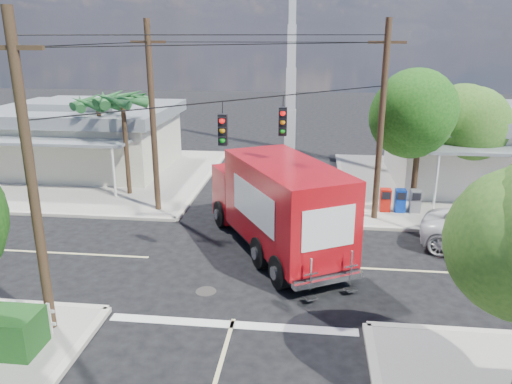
# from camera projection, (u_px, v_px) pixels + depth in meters

# --- Properties ---
(ground) EXTENTS (120.00, 120.00, 0.00)m
(ground) POSITION_uv_depth(u_px,v_px,m) (250.00, 263.00, 19.02)
(ground) COLOR black
(ground) RESTS_ON ground
(sidewalk_ne) EXTENTS (14.12, 14.12, 0.14)m
(sidewalk_ne) POSITION_uv_depth(u_px,v_px,m) (465.00, 188.00, 28.12)
(sidewalk_ne) COLOR #A29D93
(sidewalk_ne) RESTS_ON ground
(sidewalk_nw) EXTENTS (14.12, 14.12, 0.14)m
(sidewalk_nw) POSITION_uv_depth(u_px,v_px,m) (96.00, 176.00, 30.50)
(sidewalk_nw) COLOR #A29D93
(sidewalk_nw) RESTS_ON ground
(road_markings) EXTENTS (32.00, 32.00, 0.01)m
(road_markings) POSITION_uv_depth(u_px,v_px,m) (245.00, 280.00, 17.63)
(road_markings) COLOR beige
(road_markings) RESTS_ON ground
(building_ne) EXTENTS (11.80, 10.20, 4.50)m
(building_ne) POSITION_uv_depth(u_px,v_px,m) (495.00, 145.00, 28.29)
(building_ne) COLOR silver
(building_ne) RESTS_ON sidewalk_ne
(building_nw) EXTENTS (10.80, 10.20, 4.30)m
(building_nw) POSITION_uv_depth(u_px,v_px,m) (86.00, 136.00, 31.47)
(building_nw) COLOR beige
(building_nw) RESTS_ON sidewalk_nw
(radio_tower) EXTENTS (0.80, 0.80, 17.00)m
(radio_tower) POSITION_uv_depth(u_px,v_px,m) (291.00, 73.00, 36.21)
(radio_tower) COLOR silver
(radio_tower) RESTS_ON ground
(tree_ne_front) EXTENTS (4.21, 4.14, 6.66)m
(tree_ne_front) POSITION_uv_depth(u_px,v_px,m) (421.00, 114.00, 23.20)
(tree_ne_front) COLOR #422D1C
(tree_ne_front) RESTS_ON sidewalk_ne
(tree_ne_back) EXTENTS (3.77, 3.66, 5.82)m
(tree_ne_back) POSITION_uv_depth(u_px,v_px,m) (464.00, 120.00, 25.18)
(tree_ne_back) COLOR #422D1C
(tree_ne_back) RESTS_ON sidewalk_ne
(palm_nw_front) EXTENTS (3.01, 3.08, 5.59)m
(palm_nw_front) POSITION_uv_depth(u_px,v_px,m) (122.00, 102.00, 25.43)
(palm_nw_front) COLOR #422D1C
(palm_nw_front) RESTS_ON sidewalk_nw
(palm_nw_back) EXTENTS (3.01, 3.08, 5.19)m
(palm_nw_back) POSITION_uv_depth(u_px,v_px,m) (98.00, 104.00, 27.18)
(palm_nw_back) COLOR #422D1C
(palm_nw_back) RESTS_ON sidewalk_nw
(utility_poles) EXTENTS (12.00, 10.68, 9.00)m
(utility_poles) POSITION_uv_depth(u_px,v_px,m) (214.00, 133.00, 19.31)
(utility_poles) COLOR #473321
(utility_poles) RESTS_ON ground
(vending_boxes) EXTENTS (1.90, 0.50, 1.10)m
(vending_boxes) POSITION_uv_depth(u_px,v_px,m) (400.00, 200.00, 23.98)
(vending_boxes) COLOR #B9140B
(vending_boxes) RESTS_ON sidewalk_ne
(delivery_truck) EXTENTS (6.44, 8.85, 3.77)m
(delivery_truck) POSITION_uv_depth(u_px,v_px,m) (277.00, 205.00, 19.62)
(delivery_truck) COLOR black
(delivery_truck) RESTS_ON ground
(parked_car) EXTENTS (6.54, 4.76, 1.65)m
(parked_car) POSITION_uv_depth(u_px,v_px,m) (501.00, 236.00, 19.44)
(parked_car) COLOR silver
(parked_car) RESTS_ON ground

